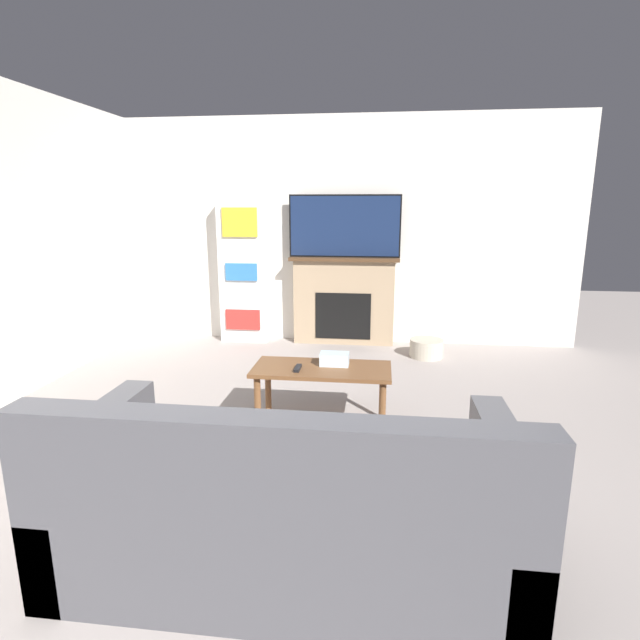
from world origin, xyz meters
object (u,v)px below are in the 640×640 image
(bookshelf, at_px, (244,270))
(couch, at_px, (288,510))
(coffee_table, at_px, (322,376))
(fireplace, at_px, (344,300))
(tv, at_px, (345,226))
(storage_basket, at_px, (426,348))

(bookshelf, bearing_deg, couch, -72.10)
(coffee_table, distance_m, bookshelf, 2.73)
(fireplace, xyz_separation_m, tv, (0.00, -0.02, 0.89))
(tv, relative_size, coffee_table, 1.26)
(tv, bearing_deg, fireplace, 90.00)
(fireplace, relative_size, tv, 1.00)
(fireplace, distance_m, storage_basket, 1.17)
(fireplace, height_order, storage_basket, fireplace)
(fireplace, height_order, bookshelf, bookshelf)
(bookshelf, xyz_separation_m, storage_basket, (2.20, -0.47, -0.78))
(tv, bearing_deg, bookshelf, -179.88)
(couch, bearing_deg, fireplace, 90.62)
(couch, relative_size, coffee_table, 1.99)
(fireplace, distance_m, coffee_table, 2.41)
(fireplace, relative_size, bookshelf, 0.74)
(storage_basket, bearing_deg, bookshelf, 168.03)
(bookshelf, bearing_deg, coffee_table, -62.40)
(storage_basket, bearing_deg, couch, -104.97)
(couch, height_order, coffee_table, couch)
(coffee_table, bearing_deg, bookshelf, 117.60)
(tv, xyz_separation_m, couch, (0.04, -3.94, -1.13))
(fireplace, distance_m, couch, 3.97)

